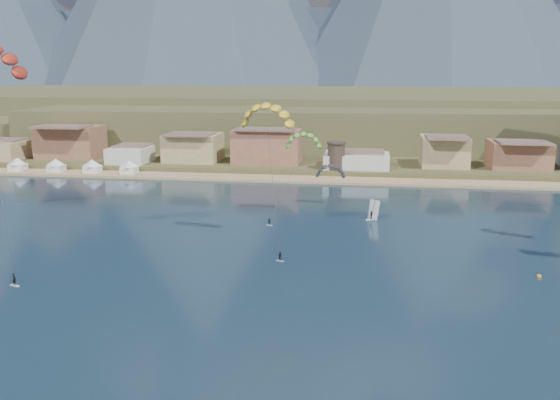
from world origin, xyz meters
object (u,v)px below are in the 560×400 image
(kitesurfer_yellow, at_px, (267,112))
(watchtower, at_px, (336,156))
(kitesurfer_green, at_px, (303,138))
(buoy, at_px, (539,276))
(windsurfer, at_px, (372,214))

(kitesurfer_yellow, bearing_deg, watchtower, 83.68)
(kitesurfer_green, bearing_deg, buoy, -40.01)
(kitesurfer_yellow, xyz_separation_m, windsurfer, (19.55, 21.62, -23.38))
(kitesurfer_yellow, xyz_separation_m, buoy, (45.95, -12.33, -24.66))
(kitesurfer_yellow, bearing_deg, kitesurfer_green, 79.88)
(kitesurfer_yellow, bearing_deg, buoy, -15.02)
(buoy, bearing_deg, watchtower, 113.20)
(watchtower, height_order, kitesurfer_yellow, kitesurfer_yellow)
(buoy, bearing_deg, windsurfer, 127.86)
(watchtower, relative_size, kitesurfer_yellow, 0.31)
(kitesurfer_yellow, height_order, buoy, kitesurfer_yellow)
(kitesurfer_yellow, distance_m, kitesurfer_green, 24.30)
(watchtower, xyz_separation_m, windsurfer, (11.20, -53.76, -4.97))
(kitesurfer_green, height_order, windsurfer, kitesurfer_green)
(kitesurfer_yellow, relative_size, windsurfer, 6.30)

